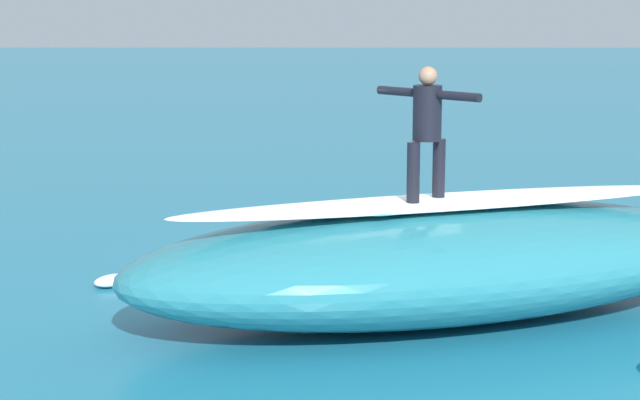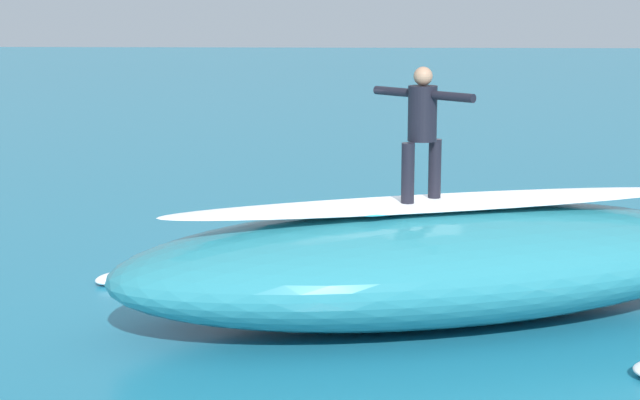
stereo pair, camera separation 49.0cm
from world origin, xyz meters
TOP-DOWN VIEW (x-y plane):
  - ground_plane at (0.00, 0.00)m, footprint 120.00×120.00m
  - wave_crest at (-0.70, 1.53)m, footprint 7.71×4.88m
  - wave_foam_lip at (-0.70, 1.53)m, footprint 6.12×2.84m
  - surfboard_riding at (-0.52, 1.59)m, footprint 1.64×1.66m
  - surfer_riding at (-0.52, 1.59)m, footprint 1.05×1.03m
  - surfboard_paddling at (1.80, -1.36)m, footprint 1.69×1.89m
  - surfer_paddling at (1.72, -1.46)m, footprint 1.23×1.43m
  - foam_patch_mid at (3.20, 0.24)m, footprint 0.59×0.65m

SIDE VIEW (x-z plane):
  - ground_plane at x=0.00m, z-range 0.00..0.00m
  - surfboard_paddling at x=1.80m, z-range 0.00..0.06m
  - foam_patch_mid at x=3.20m, z-range 0.00..0.12m
  - surfer_paddling at x=1.72m, z-range 0.04..0.35m
  - wave_crest at x=-0.70m, z-range 0.00..1.25m
  - surfboard_riding at x=-0.52m, z-range 1.25..1.33m
  - wave_foam_lip at x=-0.70m, z-range 1.25..1.33m
  - surfer_riding at x=-0.52m, z-range 1.45..2.90m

